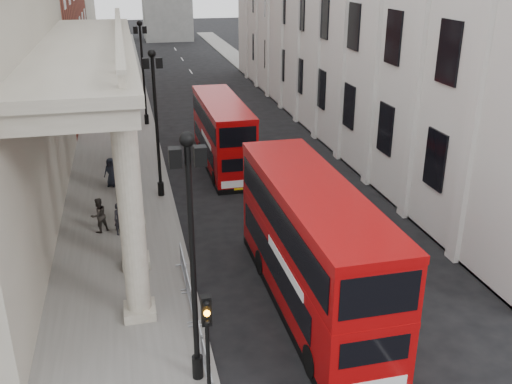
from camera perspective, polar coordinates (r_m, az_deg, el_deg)
The scene contains 12 objects.
sidewalk_west at distance 42.98m, azimuth -13.63°, elevation 4.31°, with size 6.00×140.00×0.12m, color slate.
sidewalk_east at distance 45.72m, azimuth 7.55°, elevation 5.81°, with size 3.00×140.00×0.12m, color slate.
kerb at distance 43.01m, azimuth -9.70°, elevation 4.65°, with size 0.20×140.00×0.14m, color slate.
lamp_post_south at distance 17.04m, azimuth -6.43°, elevation -5.45°, with size 1.05×0.44×8.32m.
lamp_post_mid at distance 32.06m, azimuth -9.98°, elevation 7.63°, with size 1.05×0.44×8.32m.
lamp_post_north at distance 47.72m, azimuth -11.27°, elevation 12.25°, with size 1.05×0.44×8.32m.
traffic_light at distance 16.30m, azimuth -4.89°, elevation -14.29°, with size 0.28×0.33×4.30m.
bus_near at distance 22.06m, azimuth 5.58°, elevation -5.25°, with size 2.96×11.79×5.08m.
bus_far at distance 37.61m, azimuth -3.38°, elevation 5.97°, with size 2.55×10.29×4.44m.
pedestrian_a at distance 28.93m, azimuth -13.49°, elevation -2.65°, with size 0.60×0.39×1.63m, color black.
pedestrian_b at distance 29.40m, azimuth -15.46°, elevation -2.25°, with size 0.88×0.68×1.81m, color black.
pedestrian_c at distance 35.25m, azimuth -14.30°, elevation 1.93°, with size 0.86×0.56×1.76m, color black.
Camera 1 is at (-2.13, -11.05, 12.76)m, focal length 40.00 mm.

